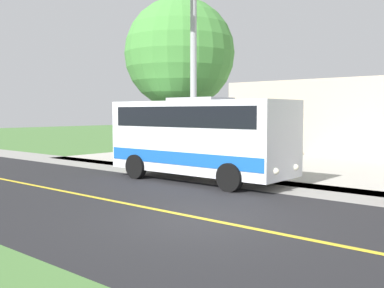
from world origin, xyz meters
The scene contains 7 objects.
ground_plane centered at (0.00, 0.00, 0.00)m, with size 120.00×120.00×0.00m, color #477238.
road_surface centered at (0.00, 0.00, 0.00)m, with size 8.00×100.00×0.01m, color black.
sidewalk centered at (-5.20, 0.00, 0.00)m, with size 2.40×100.00×0.01m, color gray.
road_centre_line centered at (0.00, 0.00, 0.01)m, with size 0.16×100.00×0.00m, color gold.
shuttle_bus_front centered at (-4.46, -3.68, 1.64)m, with size 2.57×6.98×2.99m.
street_light_pole centered at (-4.87, -4.45, 4.00)m, with size 1.97×0.24×7.21m.
tree_curbside centered at (-7.40, -7.27, 5.11)m, with size 5.00×5.00×7.63m.
Camera 1 is at (7.95, 6.36, 2.48)m, focal length 41.68 mm.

